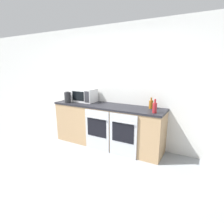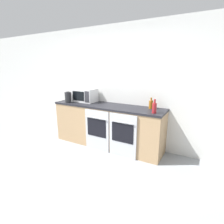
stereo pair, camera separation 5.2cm
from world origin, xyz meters
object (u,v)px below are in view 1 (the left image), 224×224
at_px(oven_right, 123,136).
at_px(bottle_amber, 151,104).
at_px(bottle_red, 155,108).
at_px(microwave, 84,95).
at_px(kettle, 68,97).
at_px(oven_left, 97,130).

height_order(oven_right, bottle_amber, bottle_amber).
height_order(oven_right, bottle_red, bottle_red).
relative_size(microwave, kettle, 2.16).
height_order(microwave, bottle_amber, microwave).
bearing_deg(oven_right, bottle_red, 16.18).
distance_m(microwave, bottle_red, 1.76).
distance_m(microwave, kettle, 0.39).
distance_m(oven_left, bottle_amber, 1.22).
relative_size(oven_left, bottle_amber, 3.92).
height_order(oven_left, bottle_amber, bottle_amber).
bearing_deg(bottle_amber, oven_left, -154.76).
bearing_deg(oven_left, oven_right, 0.00).
bearing_deg(oven_left, microwave, 146.22).
distance_m(oven_left, microwave, 0.97).
bearing_deg(kettle, oven_left, -8.46).
xyz_separation_m(oven_left, oven_right, (0.60, 0.00, 0.00)).
bearing_deg(oven_right, microwave, 161.41).
bearing_deg(bottle_red, kettle, -179.27).
bearing_deg(kettle, bottle_red, 0.73).
distance_m(oven_right, bottle_red, 0.81).
bearing_deg(kettle, oven_right, -5.06).
relative_size(oven_right, kettle, 3.49).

